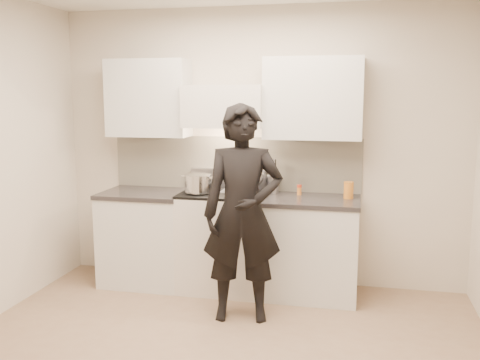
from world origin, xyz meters
name	(u,v)px	position (x,y,z in m)	size (l,w,h in m)	color
ground_plane	(214,360)	(0.00, 0.00, 0.00)	(4.00, 4.00, 0.00)	#886F56
room_shell	(218,131)	(-0.06, 0.37, 1.60)	(4.04, 3.54, 2.70)	beige
stove	(222,240)	(-0.30, 1.42, 0.47)	(0.76, 0.65, 0.96)	beige
counter_right	(308,247)	(0.53, 1.43, 0.46)	(0.92, 0.67, 0.92)	silver
counter_left	(146,237)	(-1.08, 1.43, 0.46)	(0.82, 0.67, 0.92)	silver
wok	(243,178)	(-0.12, 1.53, 1.07)	(0.40, 0.49, 0.32)	silver
stock_pot	(198,183)	(-0.50, 1.31, 1.04)	(0.35, 0.30, 0.16)	silver
utensil_crock	(272,182)	(0.15, 1.63, 1.02)	(0.12, 0.12, 0.33)	#97979F
spice_jar	(299,190)	(0.42, 1.56, 0.97)	(0.04, 0.04, 0.10)	orange
oil_glass	(349,190)	(0.88, 1.49, 1.00)	(0.09, 0.09, 0.16)	#BD6E20
person	(243,213)	(0.04, 0.77, 0.90)	(0.66, 0.43, 1.79)	black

